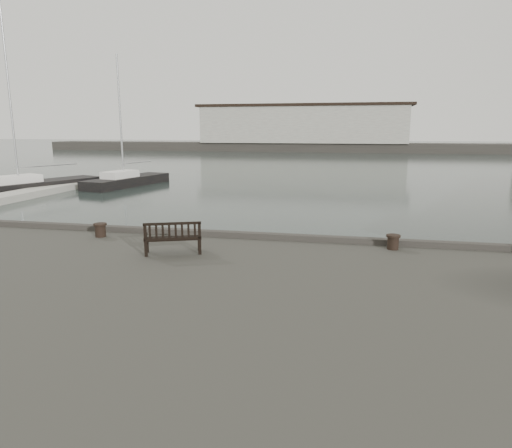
{
  "coord_description": "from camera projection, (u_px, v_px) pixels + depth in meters",
  "views": [
    {
      "loc": [
        3.9,
        -13.98,
        4.96
      ],
      "look_at": [
        1.02,
        -0.5,
        2.1
      ],
      "focal_mm": 32.0,
      "sensor_mm": 36.0,
      "label": 1
    }
  ],
  "objects": [
    {
      "name": "bench",
      "position": [
        173.0,
        244.0,
        12.69
      ],
      "size": [
        1.65,
        1.07,
        0.9
      ],
      "rotation": [
        0.0,
        0.0,
        0.37
      ],
      "color": "black",
      "rests_on": "quay"
    },
    {
      "name": "yacht_d",
      "position": [
        128.0,
        183.0,
        41.05
      ],
      "size": [
        4.36,
        9.7,
        11.83
      ],
      "rotation": [
        0.0,
        0.0,
        -0.2
      ],
      "color": "black",
      "rests_on": "ground"
    },
    {
      "name": "ground",
      "position": [
        229.0,
        281.0,
        15.19
      ],
      "size": [
        400.0,
        400.0,
        0.0
      ],
      "primitive_type": "plane",
      "color": "black",
      "rests_on": "ground"
    },
    {
      "name": "yacht_b",
      "position": [
        27.0,
        189.0,
        36.95
      ],
      "size": [
        7.25,
        12.69,
        16.27
      ],
      "rotation": [
        0.0,
        0.0,
        -0.38
      ],
      "color": "black",
      "rests_on": "ground"
    },
    {
      "name": "breakwater",
      "position": [
        317.0,
        133.0,
        103.34
      ],
      "size": [
        140.0,
        9.5,
        12.2
      ],
      "color": "#383530",
      "rests_on": "ground"
    },
    {
      "name": "bollard_left",
      "position": [
        100.0,
        230.0,
        14.71
      ],
      "size": [
        0.55,
        0.55,
        0.44
      ],
      "primitive_type": "cylinder",
      "rotation": [
        0.0,
        0.0,
        0.39
      ],
      "color": "black",
      "rests_on": "quay"
    },
    {
      "name": "bollard_right",
      "position": [
        393.0,
        242.0,
        13.17
      ],
      "size": [
        0.45,
        0.45,
        0.43
      ],
      "primitive_type": "cylinder",
      "rotation": [
        0.0,
        0.0,
        -0.11
      ],
      "color": "black",
      "rests_on": "quay"
    }
  ]
}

